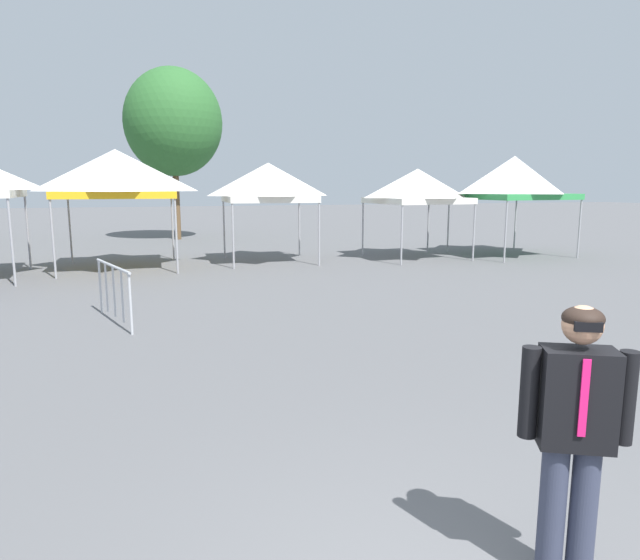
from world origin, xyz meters
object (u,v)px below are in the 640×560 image
object	(u,v)px
person_foreground	(574,428)
canopy_tent_left_of_center	(116,174)
canopy_tent_far_right	(268,183)
canopy_tent_behind_left	(514,178)
canopy_tent_far_left	(417,186)
crowd_barrier_by_lift	(113,282)
tree_behind_tents_center	(173,122)

from	to	relation	value
person_foreground	canopy_tent_left_of_center	bearing A→B (deg)	101.50
canopy_tent_far_right	person_foreground	bearing A→B (deg)	-95.68
canopy_tent_behind_left	person_foreground	world-z (taller)	canopy_tent_behind_left
canopy_tent_left_of_center	canopy_tent_far_left	bearing A→B (deg)	-3.07
canopy_tent_far_right	canopy_tent_far_left	size ratio (longest dim) A/B	1.04
canopy_tent_left_of_center	crowd_barrier_by_lift	size ratio (longest dim) A/B	1.76
canopy_tent_far_right	crowd_barrier_by_lift	distance (m)	8.82
tree_behind_tents_center	canopy_tent_far_left	bearing A→B (deg)	-52.09
canopy_tent_far_left	canopy_tent_behind_left	bearing A→B (deg)	-4.31
tree_behind_tents_center	crowd_barrier_by_lift	size ratio (longest dim) A/B	3.85
tree_behind_tents_center	crowd_barrier_by_lift	distance (m)	17.10
canopy_tent_far_left	canopy_tent_behind_left	size ratio (longest dim) A/B	0.87
canopy_tent_left_of_center	tree_behind_tents_center	size ratio (longest dim) A/B	0.46
crowd_barrier_by_lift	canopy_tent_far_right	bearing A→B (deg)	58.58
canopy_tent_far_right	tree_behind_tents_center	bearing A→B (deg)	105.02
person_foreground	crowd_barrier_by_lift	world-z (taller)	person_foreground
canopy_tent_far_left	canopy_tent_behind_left	world-z (taller)	canopy_tent_behind_left
canopy_tent_far_left	canopy_tent_far_right	bearing A→B (deg)	173.06
canopy_tent_left_of_center	person_foreground	distance (m)	15.67
person_foreground	canopy_tent_far_right	bearing A→B (deg)	84.32
canopy_tent_left_of_center	person_foreground	size ratio (longest dim) A/B	1.99
canopy_tent_left_of_center	canopy_tent_far_right	xyz separation A→B (m)	(4.63, 0.10, -0.25)
canopy_tent_left_of_center	crowd_barrier_by_lift	bearing A→B (deg)	-88.95
person_foreground	crowd_barrier_by_lift	distance (m)	8.52
canopy_tent_far_left	crowd_barrier_by_lift	xyz separation A→B (m)	(-9.56, -6.75, -1.71)
canopy_tent_far_left	crowd_barrier_by_lift	bearing A→B (deg)	-144.78
canopy_tent_far_right	canopy_tent_left_of_center	bearing A→B (deg)	-178.80
canopy_tent_far_left	crowd_barrier_by_lift	distance (m)	11.82
canopy_tent_left_of_center	canopy_tent_far_left	size ratio (longest dim) A/B	1.14
canopy_tent_far_left	person_foreground	xyz separation A→B (m)	(-6.59, -14.73, -1.43)
crowd_barrier_by_lift	tree_behind_tents_center	bearing A→B (deg)	82.71
canopy_tent_far_right	person_foreground	distance (m)	15.50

